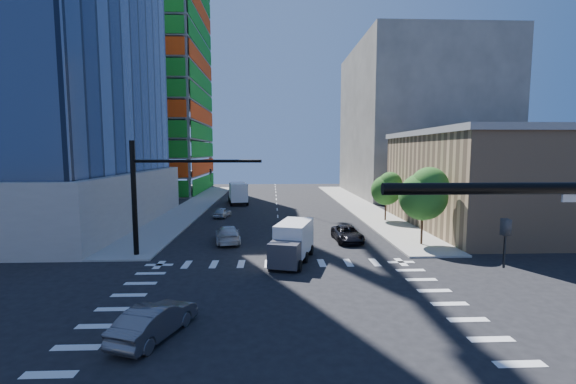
{
  "coord_description": "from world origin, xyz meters",
  "views": [
    {
      "loc": [
        -0.64,
        -18.88,
        8.27
      ],
      "look_at": [
        0.44,
        8.0,
        5.46
      ],
      "focal_mm": 24.0,
      "sensor_mm": 36.0,
      "label": 1
    }
  ],
  "objects": [
    {
      "name": "ground",
      "position": [
        0.0,
        0.0,
        0.0
      ],
      "size": [
        160.0,
        160.0,
        0.0
      ],
      "primitive_type": "plane",
      "color": "black",
      "rests_on": "ground"
    },
    {
      "name": "road_markings",
      "position": [
        0.0,
        0.0,
        0.01
      ],
      "size": [
        20.0,
        20.0,
        0.01
      ],
      "primitive_type": "cube",
      "color": "silver",
      "rests_on": "ground"
    },
    {
      "name": "sidewalk_ne",
      "position": [
        12.5,
        40.0,
        0.07
      ],
      "size": [
        5.0,
        60.0,
        0.15
      ],
      "primitive_type": "cube",
      "color": "#999791",
      "rests_on": "ground"
    },
    {
      "name": "sidewalk_nw",
      "position": [
        -12.5,
        40.0,
        0.07
      ],
      "size": [
        5.0,
        60.0,
        0.15
      ],
      "primitive_type": "cube",
      "color": "#999791",
      "rests_on": "ground"
    },
    {
      "name": "construction_building",
      "position": [
        -27.41,
        61.93,
        24.61
      ],
      "size": [
        25.16,
        34.5,
        70.6
      ],
      "color": "slate",
      "rests_on": "ground"
    },
    {
      "name": "commercial_building",
      "position": [
        25.0,
        22.0,
        5.31
      ],
      "size": [
        20.5,
        22.5,
        10.6
      ],
      "color": "tan",
      "rests_on": "ground"
    },
    {
      "name": "bg_building_ne",
      "position": [
        27.0,
        55.0,
        14.0
      ],
      "size": [
        24.0,
        30.0,
        28.0
      ],
      "primitive_type": "cube",
      "color": "#5F5B56",
      "rests_on": "ground"
    },
    {
      "name": "signal_mast_nw",
      "position": [
        -10.0,
        11.5,
        5.49
      ],
      "size": [
        10.2,
        0.4,
        9.0
      ],
      "color": "black",
      "rests_on": "sidewalk_nw"
    },
    {
      "name": "tree_south",
      "position": [
        12.63,
        13.9,
        4.69
      ],
      "size": [
        4.16,
        4.16,
        6.82
      ],
      "color": "#382316",
      "rests_on": "sidewalk_ne"
    },
    {
      "name": "tree_north",
      "position": [
        12.93,
        25.9,
        3.99
      ],
      "size": [
        3.54,
        3.52,
        5.78
      ],
      "color": "#382316",
      "rests_on": "sidewalk_ne"
    },
    {
      "name": "car_nb_far",
      "position": [
        6.27,
        15.92,
        0.7
      ],
      "size": [
        2.51,
        5.12,
        1.4
      ],
      "primitive_type": "imported",
      "rotation": [
        0.0,
        0.0,
        0.04
      ],
      "color": "black",
      "rests_on": "ground"
    },
    {
      "name": "car_sb_near",
      "position": [
        -4.78,
        15.99,
        0.76
      ],
      "size": [
        2.94,
        5.51,
        1.52
      ],
      "primitive_type": "imported",
      "rotation": [
        0.0,
        0.0,
        3.3
      ],
      "color": "beige",
      "rests_on": "ground"
    },
    {
      "name": "car_sb_mid",
      "position": [
        -7.02,
        29.61,
        0.63
      ],
      "size": [
        2.17,
        3.94,
        1.27
      ],
      "primitive_type": "imported",
      "rotation": [
        0.0,
        0.0,
        2.95
      ],
      "color": "silver",
      "rests_on": "ground"
    },
    {
      "name": "car_sb_cross",
      "position": [
        -5.93,
        -2.16,
        0.76
      ],
      "size": [
        3.11,
        4.89,
        1.52
      ],
      "primitive_type": "imported",
      "rotation": [
        0.0,
        0.0,
        2.79
      ],
      "color": "#515157",
      "rests_on": "ground"
    },
    {
      "name": "box_truck_near",
      "position": [
        0.76,
        9.3,
        1.29
      ],
      "size": [
        3.83,
        6.0,
        2.92
      ],
      "rotation": [
        0.0,
        0.0,
        -0.28
      ],
      "color": "black",
      "rests_on": "ground"
    },
    {
      "name": "box_truck_far",
      "position": [
        -6.21,
        42.49,
        1.51
      ],
      "size": [
        3.79,
        6.86,
        3.41
      ],
      "rotation": [
        0.0,
        0.0,
        3.31
      ],
      "color": "black",
      "rests_on": "ground"
    }
  ]
}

